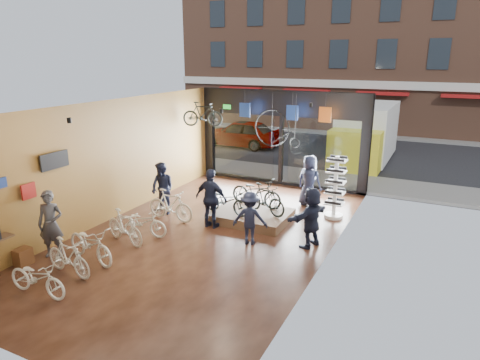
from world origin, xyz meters
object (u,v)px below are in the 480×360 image
Objects in this scene: customer_5 at (311,217)px; hung_bike at (203,114)px; street_car at (241,133)px; customer_4 at (309,181)px; box_truck at (364,135)px; floor_bike_1 at (68,257)px; customer_2 at (211,199)px; floor_bike_3 at (125,227)px; display_bike_mid at (265,199)px; penny_farthing at (279,130)px; display_bike_right at (256,192)px; sunglasses_rack at (335,187)px; display_bike_left at (226,200)px; display_platform at (251,216)px; customer_1 at (162,188)px; floor_bike_2 at (90,244)px; floor_bike_4 at (142,222)px; customer_3 at (250,218)px; customer_0 at (51,224)px; floor_bike_5 at (170,205)px; floor_bike_0 at (37,278)px.

customer_5 is 1.07× the size of hung_bike.
customer_4 is at bearing 39.11° from street_car.
box_truck reaches higher than floor_bike_1.
hung_bike is (2.14, -7.80, 2.14)m from street_car.
customer_5 is (3.13, 0.01, -0.08)m from customer_2.
floor_bike_3 is 2.67m from customer_2.
display_bike_mid is 3.29m from penny_farthing.
display_bike_right is 0.89× the size of sunglasses_rack.
penny_farthing is at bearing -3.01° from display_bike_left.
display_bike_mid reaches higher than floor_bike_3.
penny_farthing is (-0.17, 2.77, 2.35)m from display_platform.
display_platform is at bearing 73.66° from customer_4.
customer_1 is at bearing 120.23° from display_bike_mid.
floor_bike_2 is 5.86m from customer_5.
customer_2 is 3.86m from customer_4.
penny_farthing is at bearing -6.49° from floor_bike_3.
display_bike_mid is at bearing -53.72° from floor_bike_4.
customer_1 is 0.85× the size of sunglasses_rack.
display_bike_right is at bearing -42.35° from floor_bike_4.
box_truck is 8.56m from hung_bike.
floor_bike_4 is 3.21m from customer_3.
customer_0 is at bearing 156.58° from display_bike_mid.
floor_bike_3 is 3.22m from display_bike_left.
display_bike_right is (5.29, -9.74, -0.01)m from street_car.
floor_bike_5 is at bearing -24.21° from customer_3.
box_truck reaches higher than customer_0.
box_truck is 10.68m from customer_2.
floor_bike_5 is 2.61m from display_platform.
customer_3 is 0.74× the size of sunglasses_rack.
floor_bike_3 is 2.01m from floor_bike_5.
customer_2 is 4.71m from hung_bike.
floor_bike_0 is at bearing -73.61° from customer_1.
street_car is at bearing -77.87° from customer_3.
floor_bike_1 is at bearing 162.53° from display_bike_right.
floor_bike_3 is at bearing 28.00° from customer_0.
customer_5 is at bearing -176.73° from customer_2.
hung_bike is (-3.15, 1.94, 2.15)m from display_bike_right.
customer_3 is 3.87m from customer_4.
box_truck is 4.42× the size of floor_bike_4.
floor_bike_4 is 5.64m from hung_bike.
display_bike_left is 1.21m from display_bike_mid.
floor_bike_1 is 0.84× the size of floor_bike_2.
hung_bike is at bearing -53.29° from customer_2.
customer_3 reaches higher than floor_bike_3.
display_platform is 0.99m from display_bike_left.
box_truck is 15.99m from floor_bike_0.
box_truck is 13.15m from floor_bike_3.
display_platform is at bearing -126.73° from customer_2.
box_truck is 7.13m from customer_4.
hung_bike is (-0.89, 3.62, 2.42)m from floor_bike_5.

